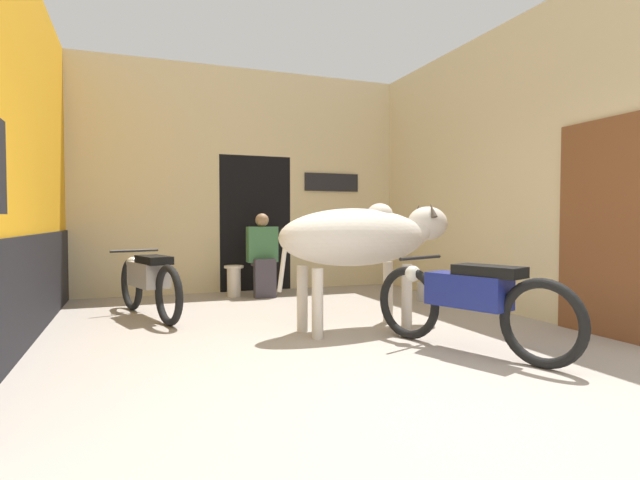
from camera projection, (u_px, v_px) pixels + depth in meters
name	position (u px, v px, depth m)	size (l,w,h in m)	color
ground_plane	(429.00, 403.00, 3.06)	(30.00, 30.00, 0.00)	#9E9389
wall_left_shopfront	(17.00, 156.00, 4.51)	(0.25, 5.27, 3.53)	orange
wall_back_with_doorway	(246.00, 196.00, 8.18)	(5.16, 0.93, 3.53)	beige
wall_right_with_door	(497.00, 172.00, 6.35)	(0.22, 5.27, 3.53)	beige
cow	(364.00, 238.00, 5.13)	(2.06, 0.81, 1.32)	beige
motorcycle_near	(468.00, 299.00, 4.24)	(0.84, 1.86, 0.79)	black
motorcycle_far	(148.00, 280.00, 5.77)	(0.75, 1.80, 0.77)	black
shopkeeper_seated	(263.00, 253.00, 7.35)	(0.44, 0.33, 1.23)	#3D3842
plastic_stool	(234.00, 280.00, 7.37)	(0.29, 0.29, 0.46)	beige
bucket	(427.00, 292.00, 6.98)	(0.26, 0.26, 0.26)	#A8A8B2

